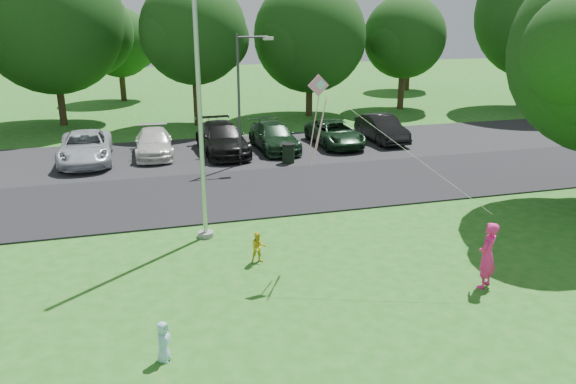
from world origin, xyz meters
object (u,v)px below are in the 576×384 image
object	(u,v)px
street_lamp	(244,88)
woman	(487,255)
flagpole	(199,106)
child_blue	(163,342)
kite	(322,104)
child_yellow	(258,248)
trash_can	(288,154)

from	to	relation	value
street_lamp	woman	bearing A→B (deg)	-74.91
flagpole	child_blue	xyz separation A→B (m)	(-1.71, -6.37, -3.72)
flagpole	woman	size ratio (longest dim) A/B	5.59
woman	child_blue	world-z (taller)	woman
flagpole	street_lamp	distance (m)	8.54
street_lamp	child_blue	xyz separation A→B (m)	(-4.62, -14.37, -3.09)
child_blue	kite	size ratio (longest dim) A/B	0.22
child_yellow	woman	bearing A→B (deg)	-28.05
street_lamp	child_blue	distance (m)	15.40
street_lamp	child_yellow	distance (m)	10.89
street_lamp	child_blue	bearing A→B (deg)	-108.05
flagpole	child_yellow	bearing A→B (deg)	-62.48
child_blue	child_yellow	bearing A→B (deg)	-6.57
street_lamp	kite	distance (m)	10.63
child_blue	kite	bearing A→B (deg)	-21.73
trash_can	child_blue	distance (m)	15.53
street_lamp	woman	world-z (taller)	street_lamp
woman	child_yellow	bearing A→B (deg)	-63.62
woman	child_blue	bearing A→B (deg)	-27.07
child_yellow	child_blue	distance (m)	4.99
flagpole	kite	bearing A→B (deg)	-41.34
trash_can	child_blue	size ratio (longest dim) A/B	1.08
trash_can	woman	bearing A→B (deg)	-82.64
child_yellow	child_blue	world-z (taller)	child_yellow
trash_can	woman	distance (m)	13.13
child_yellow	trash_can	bearing A→B (deg)	71.09
child_yellow	flagpole	bearing A→B (deg)	118.79
flagpole	trash_can	xyz separation A→B (m)	(4.88, 7.70, -3.68)
trash_can	child_yellow	xyz separation A→B (m)	(-3.68, -10.00, -0.02)
trash_can	kite	size ratio (longest dim) A/B	0.24
flagpole	trash_can	bearing A→B (deg)	57.63
street_lamp	kite	bearing A→B (deg)	-90.11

